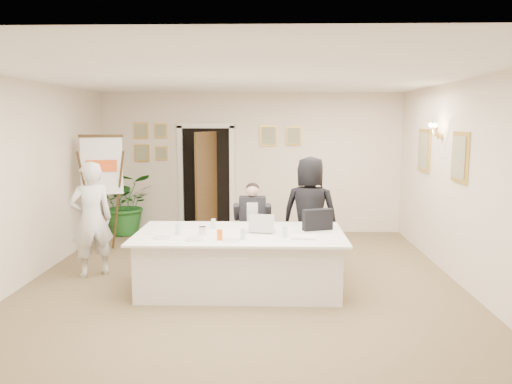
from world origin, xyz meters
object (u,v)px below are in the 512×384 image
Objects in this scene: seated_man at (252,224)px; standing_woman at (310,213)px; laptop at (261,221)px; paper_stack at (303,237)px; laptop_bag at (318,220)px; steel_jug at (202,231)px; conference_table at (240,260)px; flip_chart at (103,199)px; standing_man at (91,219)px; potted_palm at (127,204)px; oj_glass at (220,235)px.

standing_woman is at bearing -19.32° from seated_man.
laptop reaches higher than paper_stack.
laptop_bag is 1.56m from steel_jug.
conference_table is at bearing 171.65° from laptop_bag.
flip_chart is at bearing -1.83° from standing_woman.
paper_stack is (3.00, -0.84, -0.05)m from standing_man.
laptop is 3.27× the size of steel_jug.
standing_man is (-2.31, -0.60, 0.18)m from seated_man.
standing_man is 3.21m from standing_woman.
seated_man reaches higher than paper_stack.
laptop is (2.73, -3.16, 0.30)m from potted_palm.
steel_jug is at bearing -46.84° from flip_chart.
flip_chart is 1.60× the size of potted_palm.
laptop_bag is 0.55m from paper_stack.
conference_table is 1.64× the size of standing_man.
paper_stack is at bearing 6.62° from oj_glass.
steel_jug is at bearing -122.78° from seated_man.
flip_chart is at bearing 134.65° from laptop_bag.
flip_chart is at bearing 141.36° from conference_table.
steel_jug is (1.70, -0.69, -0.01)m from standing_man.
oj_glass is (2.25, -2.40, -0.07)m from flip_chart.
standing_man reaches higher than laptop_bag.
standing_woman is 0.77m from laptop_bag.
standing_man is at bearing -78.23° from flip_chart.
laptop is at bearing 135.79° from standing_man.
standing_man is 3.24m from laptop_bag.
potted_palm is at bearing 88.30° from flip_chart.
potted_palm is at bearing 127.01° from conference_table.
seated_man is 0.92m from standing_woman.
standing_woman is 1.13m from laptop.
conference_table is at bearing -38.64° from flip_chart.
laptop_bag is (0.04, -0.77, 0.06)m from standing_woman.
potted_palm is (-3.44, 2.28, -0.25)m from standing_woman.
seated_man is at bearing 77.12° from oj_glass.
paper_stack is (3.30, -2.28, -0.12)m from flip_chart.
potted_palm is at bearing 142.90° from laptop.
steel_jug is (-0.61, -1.29, 0.17)m from seated_man.
seated_man is 1.34m from laptop_bag.
paper_stack is at bearing -23.13° from laptop.
laptop_bag is at bearing -27.01° from flip_chart.
oj_glass is (-1.23, -1.37, -0.02)m from standing_woman.
paper_stack is at bearing -71.86° from seated_man.
steel_jug is at bearing 51.36° from standing_woman.
standing_woman reaches higher than seated_man.
seated_man is at bearing 2.83° from standing_woman.
standing_man is 5.55× the size of paper_stack.
potted_palm reaches higher than oj_glass.
standing_man reaches higher than seated_man.
standing_woman is 4.14m from potted_palm.
conference_table is at bearing 58.06° from standing_woman.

